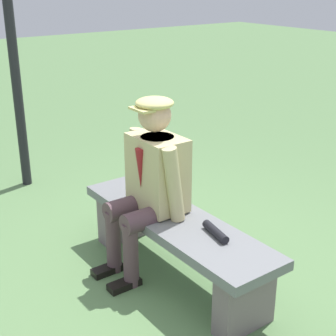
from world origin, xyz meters
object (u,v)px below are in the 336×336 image
(lamp_post, at_px, (8,5))
(seated_man, at_px, (150,178))
(rolled_magazine, at_px, (215,232))
(bench, at_px, (175,236))

(lamp_post, bearing_deg, seated_man, -175.98)
(rolled_magazine, xyz_separation_m, lamp_post, (2.68, 0.27, 1.30))
(bench, distance_m, lamp_post, 2.76)
(bench, bearing_deg, rolled_magazine, -170.66)
(rolled_magazine, bearing_deg, lamp_post, 5.81)
(seated_man, height_order, lamp_post, lamp_post)
(bench, xyz_separation_m, rolled_magazine, (-0.36, -0.06, 0.17))
(seated_man, bearing_deg, bench, -162.80)
(seated_man, bearing_deg, lamp_post, 4.02)
(seated_man, distance_m, rolled_magazine, 0.63)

